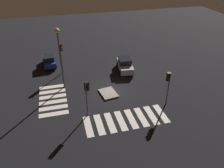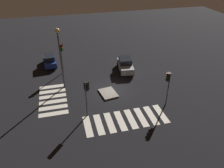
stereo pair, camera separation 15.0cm
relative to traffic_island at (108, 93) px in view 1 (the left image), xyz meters
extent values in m
plane|color=black|center=(-0.58, 0.63, -0.09)|extent=(80.00, 80.00, 0.00)
cube|color=gray|center=(0.00, 0.00, 0.00)|extent=(2.71, 2.20, 0.18)
cube|color=#9EA0A5|center=(-5.38, 3.87, 0.65)|extent=(4.47, 2.36, 0.88)
cube|color=black|center=(-5.64, 3.90, 1.44)|extent=(2.38, 1.93, 0.71)
cylinder|color=black|center=(-3.95, 4.59, 0.25)|extent=(0.71, 0.34, 0.69)
cylinder|color=black|center=(-4.18, 2.81, 0.25)|extent=(0.71, 0.34, 0.69)
cylinder|color=black|center=(-6.58, 4.93, 0.25)|extent=(0.71, 0.34, 0.69)
cylinder|color=black|center=(-6.81, 3.14, 0.25)|extent=(0.71, 0.34, 0.69)
sphere|color=#F2EABF|center=(-3.24, 4.10, 0.65)|extent=(0.23, 0.23, 0.23)
sphere|color=#F2EABF|center=(-3.37, 3.10, 0.65)|extent=(0.23, 0.23, 0.23)
cube|color=#1E389E|center=(-9.98, -6.83, 0.59)|extent=(4.02, 1.92, 0.81)
cube|color=black|center=(-9.74, -6.82, 1.32)|extent=(2.10, 1.65, 0.65)
cylinder|color=black|center=(-11.15, -7.73, 0.23)|extent=(0.65, 0.27, 0.63)
cylinder|color=black|center=(-11.25, -6.08, 0.23)|extent=(0.65, 0.27, 0.63)
cylinder|color=black|center=(-8.72, -7.59, 0.23)|extent=(0.65, 0.27, 0.63)
cylinder|color=black|center=(-8.81, -5.94, 0.23)|extent=(0.65, 0.27, 0.63)
sphere|color=#F2EABF|center=(-11.88, -7.41, 0.59)|extent=(0.21, 0.21, 0.21)
sphere|color=#F2EABF|center=(-11.93, -6.49, 0.59)|extent=(0.21, 0.21, 0.21)
cylinder|color=#47474C|center=(3.45, -3.16, 1.97)|extent=(0.14, 0.14, 4.11)
cube|color=black|center=(3.32, -3.03, 3.54)|extent=(0.53, 0.54, 0.96)
sphere|color=red|center=(3.18, -2.90, 3.84)|extent=(0.22, 0.22, 0.22)
sphere|color=orange|center=(3.18, -2.90, 3.54)|extent=(0.22, 0.22, 0.22)
sphere|color=green|center=(3.18, -2.90, 3.24)|extent=(0.22, 0.22, 0.22)
cylinder|color=#47474C|center=(-7.07, -5.02, 2.11)|extent=(0.14, 0.14, 4.40)
cube|color=black|center=(-6.93, -4.90, 3.83)|extent=(0.53, 0.54, 0.96)
sphere|color=red|center=(-6.78, -4.77, 4.13)|extent=(0.22, 0.22, 0.22)
sphere|color=orange|center=(-6.78, -4.77, 3.83)|extent=(0.22, 0.22, 0.22)
sphere|color=green|center=(-6.78, -4.77, 3.53)|extent=(0.22, 0.22, 0.22)
cylinder|color=#47474C|center=(3.67, 5.98, 1.93)|extent=(0.14, 0.14, 4.04)
cube|color=black|center=(3.56, 5.84, 3.47)|extent=(0.54, 0.52, 0.96)
sphere|color=red|center=(3.43, 5.68, 3.77)|extent=(0.22, 0.22, 0.22)
sphere|color=orange|center=(3.43, 5.68, 3.47)|extent=(0.22, 0.22, 0.22)
sphere|color=green|center=(3.43, 5.68, 3.17)|extent=(0.22, 0.22, 0.22)
cylinder|color=#47474C|center=(-3.06, -5.14, 3.57)|extent=(0.18, 0.18, 7.31)
sphere|color=#F9D172|center=(-3.06, -5.14, 7.40)|extent=(0.56, 0.56, 0.56)
cube|color=silver|center=(-3.45, -6.69, -0.08)|extent=(0.70, 3.20, 0.02)
cube|color=silver|center=(-2.30, -6.69, -0.08)|extent=(0.70, 3.20, 0.02)
cube|color=silver|center=(-1.15, -6.69, -0.08)|extent=(0.70, 3.20, 0.02)
cube|color=silver|center=(0.00, -6.69, -0.08)|extent=(0.70, 3.20, 0.02)
cube|color=silver|center=(1.15, -6.69, -0.08)|extent=(0.70, 3.20, 0.02)
cube|color=silver|center=(2.30, -6.69, -0.08)|extent=(0.70, 3.20, 0.02)
cube|color=silver|center=(5.21, -3.40, -0.08)|extent=(3.20, 0.70, 0.02)
cube|color=silver|center=(5.21, -2.25, -0.08)|extent=(3.20, 0.70, 0.02)
cube|color=silver|center=(5.21, -1.10, -0.08)|extent=(3.20, 0.70, 0.02)
cube|color=silver|center=(5.21, 0.05, -0.08)|extent=(3.20, 0.70, 0.02)
cube|color=silver|center=(5.21, 1.20, -0.08)|extent=(3.20, 0.70, 0.02)
cube|color=silver|center=(5.21, 2.35, -0.08)|extent=(3.20, 0.70, 0.02)
cube|color=silver|center=(5.21, 3.50, -0.08)|extent=(3.20, 0.70, 0.02)
cube|color=silver|center=(5.21, 4.65, -0.08)|extent=(3.20, 0.70, 0.02)
camera|label=1|loc=(22.13, -5.39, 15.24)|focal=35.46mm
camera|label=2|loc=(22.17, -5.25, 15.24)|focal=35.46mm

